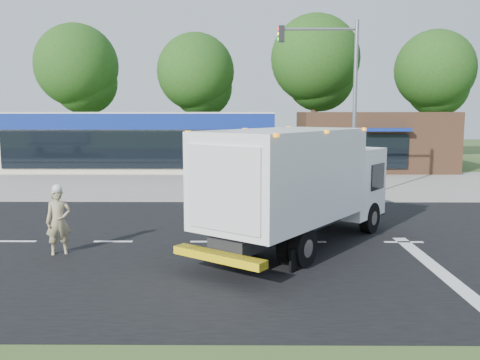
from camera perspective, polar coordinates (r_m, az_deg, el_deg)
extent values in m
plane|color=#385123|center=(15.94, 7.49, -6.96)|extent=(120.00, 120.00, 0.00)
cube|color=black|center=(15.94, 7.49, -6.94)|extent=(60.00, 14.00, 0.02)
cube|color=gray|center=(23.91, 5.10, -1.87)|extent=(60.00, 2.40, 0.12)
cube|color=gray|center=(29.64, 4.20, -0.11)|extent=(60.00, 9.00, 0.02)
cube|color=silver|center=(17.32, -23.76, -6.31)|extent=(1.20, 0.15, 0.01)
cube|color=silver|center=(16.33, -14.05, -6.71)|extent=(1.20, 0.15, 0.01)
cube|color=silver|center=(15.85, -3.41, -6.92)|extent=(1.20, 0.15, 0.01)
cube|color=silver|center=(15.94, 7.49, -6.90)|extent=(1.20, 0.15, 0.01)
cube|color=silver|center=(16.57, 17.91, -6.64)|extent=(1.20, 0.15, 0.01)
cube|color=silver|center=(13.85, 21.66, -9.63)|extent=(0.40, 7.00, 0.01)
cube|color=black|center=(14.46, 4.80, -5.37)|extent=(4.01, 4.99, 0.38)
cube|color=white|center=(17.61, 11.32, -0.13)|extent=(3.13, 3.09, 2.26)
cube|color=black|center=(18.51, 12.68, 0.88)|extent=(1.75, 1.32, 0.97)
cube|color=white|center=(14.19, 4.87, 0.56)|extent=(5.23, 5.86, 2.52)
cube|color=silver|center=(11.99, -1.88, -0.99)|extent=(1.78, 1.31, 2.04)
cube|color=yellow|center=(12.19, -2.42, -8.61)|extent=(2.31, 1.81, 0.19)
cube|color=orange|center=(14.09, 4.93, 5.54)|extent=(5.14, 5.72, 0.09)
cylinder|color=black|center=(18.29, 8.40, -3.42)|extent=(0.86, 1.03, 1.03)
cylinder|color=black|center=(17.46, 14.34, -4.11)|extent=(0.86, 1.03, 1.03)
cylinder|color=black|center=(14.49, -0.42, -6.28)|extent=(0.86, 1.03, 1.03)
cylinder|color=black|center=(13.36, 7.06, -7.54)|extent=(0.86, 1.03, 1.03)
imported|color=tan|center=(15.20, -19.70, -4.40)|extent=(0.81, 0.68, 1.89)
sphere|color=white|center=(15.05, -19.85, -0.98)|extent=(0.28, 0.28, 0.28)
cube|color=beige|center=(36.06, -10.87, 4.33)|extent=(18.00, 6.00, 4.00)
cube|color=navy|center=(33.02, -11.97, 6.44)|extent=(18.00, 0.30, 1.00)
cube|color=black|center=(33.11, -11.89, 3.32)|extent=(17.00, 0.12, 2.40)
cube|color=#382316|center=(36.48, 14.68, 4.25)|extent=(10.00, 6.00, 4.00)
cube|color=navy|center=(33.44, 16.03, 5.46)|extent=(3.00, 1.20, 0.20)
cube|color=black|center=(33.57, 15.92, 3.08)|extent=(3.00, 0.12, 2.20)
cylinder|color=gray|center=(23.43, 12.73, 7.46)|extent=(0.18, 0.18, 8.00)
cylinder|color=gray|center=(23.41, 8.76, 16.40)|extent=(3.40, 0.12, 0.12)
cube|color=black|center=(23.22, 4.68, 16.04)|extent=(0.25, 0.25, 0.70)
cylinder|color=#332114|center=(45.53, -17.67, 6.88)|extent=(0.56, 0.56, 7.35)
sphere|color=#184E16|center=(45.69, -17.89, 12.15)|extent=(6.93, 6.93, 6.93)
sphere|color=#184E16|center=(45.92, -17.02, 10.45)|extent=(5.46, 5.46, 5.46)
cylinder|color=#332114|center=(43.50, -4.94, 6.87)|extent=(0.56, 0.56, 6.86)
sphere|color=#184E16|center=(43.62, -5.00, 12.02)|extent=(6.47, 6.47, 6.47)
sphere|color=#184E16|center=(44.00, -4.26, 10.33)|extent=(5.10, 5.10, 5.10)
cylinder|color=#332114|center=(43.71, 8.33, 7.46)|extent=(0.56, 0.56, 7.84)
sphere|color=#184E16|center=(43.93, 8.44, 13.31)|extent=(7.39, 7.39, 7.39)
sphere|color=#184E16|center=(44.38, 8.97, 11.36)|extent=(5.82, 5.82, 5.82)
cylinder|color=#332114|center=(46.15, 20.79, 6.53)|extent=(0.56, 0.56, 7.00)
sphere|color=#184E16|center=(46.28, 21.03, 11.48)|extent=(6.60, 6.60, 6.60)
sphere|color=#184E16|center=(46.84, 21.32, 9.82)|extent=(5.20, 5.20, 5.20)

